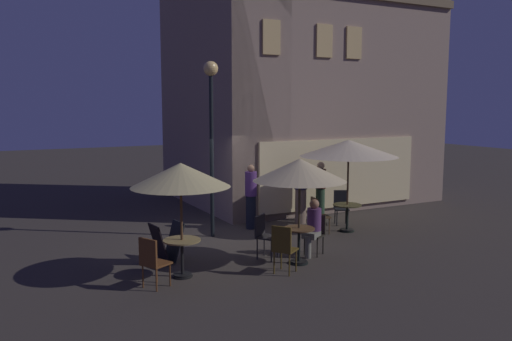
{
  "coord_description": "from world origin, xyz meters",
  "views": [
    {
      "loc": [
        -5.13,
        -11.67,
        3.36
      ],
      "look_at": [
        0.58,
        -0.73,
        1.78
      ],
      "focal_mm": 36.5,
      "sensor_mm": 36.0,
      "label": 1
    }
  ],
  "objects": [
    {
      "name": "cafe_chair_4",
      "position": [
        3.64,
        -0.05,
        0.56
      ],
      "size": [
        0.51,
        0.51,
        0.95
      ],
      "rotation": [
        0.0,
        0.0,
        -2.02
      ],
      "color": "black",
      "rests_on": "ground"
    },
    {
      "name": "cafe_chair_1",
      "position": [
        1.35,
        -2.17,
        0.53
      ],
      "size": [
        0.54,
        0.54,
        0.89
      ],
      "rotation": [
        0.0,
        0.0,
        -2.6
      ],
      "color": "black",
      "rests_on": "ground"
    },
    {
      "name": "ground_plane",
      "position": [
        0.0,
        0.0,
        0.0
      ],
      "size": [
        60.0,
        60.0,
        0.0
      ],
      "primitive_type": "plane",
      "color": "#362F2A"
    },
    {
      "name": "patron_standing_3",
      "position": [
        2.7,
        0.58,
        0.9
      ],
      "size": [
        0.37,
        0.37,
        1.8
      ],
      "rotation": [
        0.0,
        0.0,
        0.6
      ],
      "color": "#7E6655",
      "rests_on": "ground"
    },
    {
      "name": "menu_sandwich_board",
      "position": [
        -1.81,
        -1.2,
        0.43
      ],
      "size": [
        0.69,
        0.62,
        0.83
      ],
      "rotation": [
        0.0,
        0.0,
        0.12
      ],
      "color": "black",
      "rests_on": "ground"
    },
    {
      "name": "cafe_table_0",
      "position": [
        0.63,
        -2.61,
        0.53
      ],
      "size": [
        0.66,
        0.66,
        0.77
      ],
      "color": "black",
      "rests_on": "ground"
    },
    {
      "name": "patio_umbrella_2",
      "position": [
        3.27,
        -0.81,
        2.21
      ],
      "size": [
        2.57,
        2.57,
        2.44
      ],
      "color": "black",
      "rests_on": "ground"
    },
    {
      "name": "cafe_chair_3",
      "position": [
        -2.56,
        -2.65,
        0.56
      ],
      "size": [
        0.59,
        0.59,
        0.96
      ],
      "rotation": [
        0.0,
        0.0,
        0.48
      ],
      "color": "#5C3318",
      "rests_on": "ground"
    },
    {
      "name": "cafe_chair_5",
      "position": [
        2.44,
        -0.64,
        0.56
      ],
      "size": [
        0.5,
        0.5,
        0.95
      ],
      "rotation": [
        0.0,
        0.0,
        -0.2
      ],
      "color": "brown",
      "rests_on": "ground"
    },
    {
      "name": "cafe_chair_0",
      "position": [
        -0.02,
        -3.06,
        0.58
      ],
      "size": [
        0.58,
        0.58,
        0.99
      ],
      "rotation": [
        0.0,
        0.0,
        0.6
      ],
      "color": "#4E3C14",
      "rests_on": "ground"
    },
    {
      "name": "patron_seated_0",
      "position": [
        1.22,
        -2.24,
        0.71
      ],
      "size": [
        0.51,
        0.46,
        1.26
      ],
      "rotation": [
        0.0,
        0.0,
        -2.6
      ],
      "color": "slate",
      "rests_on": "ground"
    },
    {
      "name": "patio_umbrella_1",
      "position": [
        -1.85,
        -2.28,
        2.0
      ],
      "size": [
        1.92,
        1.92,
        2.25
      ],
      "color": "black",
      "rests_on": "ground"
    },
    {
      "name": "cafe_table_1",
      "position": [
        -1.85,
        -2.28,
        0.54
      ],
      "size": [
        0.73,
        0.73,
        0.75
      ],
      "color": "black",
      "rests_on": "ground"
    },
    {
      "name": "street_lamp_near_corner",
      "position": [
        -0.11,
        0.34,
        3.23
      ],
      "size": [
        0.37,
        0.37,
        4.41
      ],
      "color": "black",
      "rests_on": "ground"
    },
    {
      "name": "cafe_chair_2",
      "position": [
        0.15,
        -1.93,
        0.58
      ],
      "size": [
        0.59,
        0.59,
        0.95
      ],
      "rotation": [
        0.0,
        0.0,
        -0.96
      ],
      "color": "#262325",
      "rests_on": "ground"
    },
    {
      "name": "cafe_table_2",
      "position": [
        3.27,
        -0.81,
        0.53
      ],
      "size": [
        0.75,
        0.75,
        0.73
      ],
      "color": "black",
      "rests_on": "ground"
    },
    {
      "name": "patio_umbrella_0",
      "position": [
        0.63,
        -2.61,
        1.99
      ],
      "size": [
        1.96,
        1.96,
        2.24
      ],
      "color": "black",
      "rests_on": "ground"
    },
    {
      "name": "patron_standing_1",
      "position": [
        3.36,
        0.57,
        0.88
      ],
      "size": [
        0.31,
        0.31,
        1.72
      ],
      "rotation": [
        0.0,
        0.0,
        1.62
      ],
      "color": "#2A442E",
      "rests_on": "ground"
    },
    {
      "name": "patron_standing_2",
      "position": [
        1.15,
        0.64,
        0.89
      ],
      "size": [
        0.32,
        0.32,
        1.75
      ],
      "rotation": [
        0.0,
        0.0,
        2.89
      ],
      "color": "black",
      "rests_on": "ground"
    },
    {
      "name": "cafe_building",
      "position": [
        3.59,
        3.13,
        3.77
      ],
      "size": [
        8.12,
        6.4,
        7.55
      ],
      "color": "gray",
      "rests_on": "ground"
    }
  ]
}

